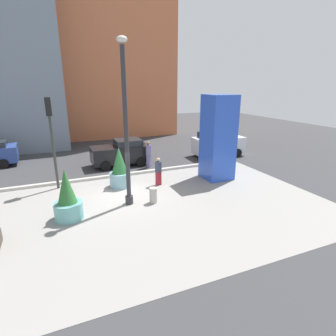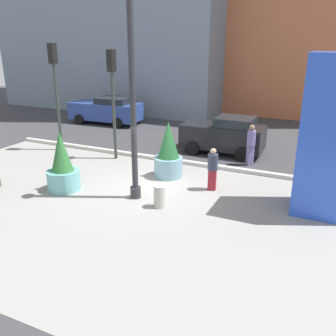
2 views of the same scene
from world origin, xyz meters
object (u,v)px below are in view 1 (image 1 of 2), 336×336
potted_plant_near_left (120,170)px  art_pillar_blue (218,138)px  concrete_bollard (153,195)px  pedestrian_on_sidewalk (149,153)px  traffic_light_corner (51,129)px  car_far_lane (121,153)px  lamp_post (126,129)px  potted_plant_near_right (68,200)px  car_intersection (218,144)px  pedestrian_crossing (158,170)px

potted_plant_near_left → art_pillar_blue: bearing=-7.9°
concrete_bollard → pedestrian_on_sidewalk: bearing=73.0°
concrete_bollard → traffic_light_corner: bearing=137.2°
car_far_lane → pedestrian_on_sidewalk: size_ratio=2.16×
concrete_bollard → car_far_lane: 6.71m
art_pillar_blue → potted_plant_near_left: art_pillar_blue is taller
lamp_post → potted_plant_near_right: bearing=-170.1°
potted_plant_near_right → concrete_bollard: (3.77, 0.13, -0.49)m
lamp_post → traffic_light_corner: bearing=131.1°
lamp_post → art_pillar_blue: (5.76, 1.56, -1.10)m
traffic_light_corner → pedestrian_on_sidewalk: 6.37m
concrete_bollard → car_intersection: (7.53, 6.23, 0.56)m
traffic_light_corner → car_intersection: bearing=11.9°
potted_plant_near_right → pedestrian_crossing: size_ratio=1.39×
traffic_light_corner → pedestrian_on_sidewalk: traffic_light_corner is taller
potted_plant_near_right → traffic_light_corner: bearing=94.4°
art_pillar_blue → car_intersection: size_ratio=1.23×
potted_plant_near_right → art_pillar_blue: bearing=13.5°
potted_plant_near_right → pedestrian_on_sidewalk: bearing=45.7°
potted_plant_near_left → concrete_bollard: bearing=-70.9°
lamp_post → car_intersection: lamp_post is taller
concrete_bollard → car_far_lane: size_ratio=0.20×
lamp_post → pedestrian_crossing: lamp_post is taller
car_intersection → car_far_lane: 7.43m
traffic_light_corner → car_far_lane: bearing=34.9°
potted_plant_near_right → pedestrian_on_sidewalk: size_ratio=1.22×
art_pillar_blue → concrete_bollard: art_pillar_blue is taller
concrete_bollard → car_intersection: car_intersection is taller
potted_plant_near_left → traffic_light_corner: size_ratio=0.46×
traffic_light_corner → pedestrian_crossing: (5.15, -1.66, -2.33)m
pedestrian_on_sidewalk → lamp_post: bearing=-118.3°
art_pillar_blue → pedestrian_on_sidewalk: (-3.01, 3.54, -1.42)m
lamp_post → potted_plant_near_left: (0.15, 2.35, -2.57)m
traffic_light_corner → pedestrian_crossing: 5.89m
potted_plant_near_left → pedestrian_crossing: 2.09m
art_pillar_blue → pedestrian_crossing: size_ratio=3.08×
potted_plant_near_right → concrete_bollard: bearing=2.0°
lamp_post → potted_plant_near_left: 3.48m
potted_plant_near_left → potted_plant_near_right: bearing=-135.3°
pedestrian_crossing → traffic_light_corner: bearing=162.1°
car_far_lane → potted_plant_near_left: bearing=-104.6°
car_intersection → car_far_lane: (-7.41, 0.47, -0.05)m
car_intersection → car_far_lane: size_ratio=1.02×
potted_plant_near_left → pedestrian_on_sidewalk: size_ratio=1.25×
art_pillar_blue → potted_plant_near_left: bearing=172.1°
pedestrian_crossing → concrete_bollard: bearing=-117.0°
concrete_bollard → car_intersection: size_ratio=0.19×
art_pillar_blue → car_far_lane: art_pillar_blue is taller
potted_plant_near_left → potted_plant_near_right: (-2.84, -2.82, -0.08)m
car_far_lane → concrete_bollard: bearing=-91.0°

